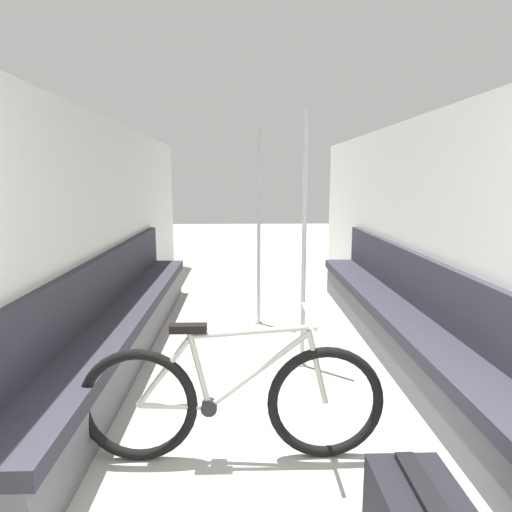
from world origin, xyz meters
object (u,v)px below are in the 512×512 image
object	(u,v)px
bicycle	(232,401)
bench_seat_row_left	(123,323)
bench_seat_row_right	(398,320)
grab_pole_far	(304,246)
grab_pole_near	(259,230)

from	to	relation	value
bicycle	bench_seat_row_left	bearing A→B (deg)	130.82
bench_seat_row_right	grab_pole_far	distance (m)	1.19
bench_seat_row_right	bicycle	bearing A→B (deg)	-133.37
grab_pole_far	bench_seat_row_right	bearing A→B (deg)	16.66
bench_seat_row_right	grab_pole_far	world-z (taller)	grab_pole_far
bench_seat_row_left	grab_pole_near	xyz separation A→B (m)	(1.24, 0.88, 0.72)
bicycle	grab_pole_near	bearing A→B (deg)	92.35
bench_seat_row_left	grab_pole_near	size ratio (longest dim) A/B	2.18
bicycle	bench_seat_row_right	bearing A→B (deg)	54.60
bench_seat_row_left	bicycle	size ratio (longest dim) A/B	2.69
grab_pole_near	bench_seat_row_right	bearing A→B (deg)	-35.68
bench_seat_row_left	bicycle	distance (m)	1.85
grab_pole_near	bench_seat_row_left	bearing A→B (deg)	-144.64
bench_seat_row_left	bench_seat_row_right	distance (m)	2.47
bicycle	grab_pole_far	bearing A→B (deg)	74.18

